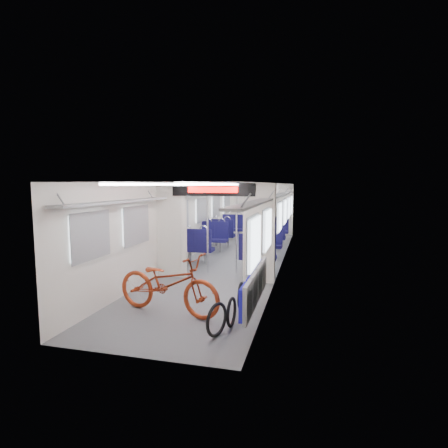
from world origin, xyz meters
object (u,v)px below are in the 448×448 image
Objects in this scene: stanchion_far_right at (254,218)px; stanchion_near_left at (208,229)px; flip_bench at (255,286)px; bike_hoop_b at (231,314)px; seat_bay_near_right at (263,245)px; seat_bay_near_left at (206,239)px; seat_bay_far_left at (228,228)px; stanchion_far_left at (237,217)px; stanchion_near_right at (236,229)px; seat_bay_far_right at (275,231)px; bicycle at (168,283)px; bike_hoop_c at (241,297)px; bike_hoop_a at (217,321)px.

stanchion_near_left is at bearing -102.44° from stanchion_far_right.
flip_bench reaches higher than bike_hoop_b.
stanchion_near_left reaches higher than seat_bay_near_right.
seat_bay_near_right is at bearing -19.65° from seat_bay_near_left.
stanchion_far_left reaches higher than seat_bay_far_left.
stanchion_near_right is (1.33, -4.64, 0.59)m from seat_bay_far_left.
bike_hoop_b is (-0.31, -0.39, -0.36)m from flip_bench.
seat_bay_far_left is 1.78m from stanchion_far_left.
stanchion_far_left is 0.63m from stanchion_far_right.
seat_bay_far_right is (-0.42, 7.49, -0.05)m from flip_bench.
bicycle is at bearing 165.50° from bike_hoop_b.
seat_bay_near_left is 1.94m from stanchion_far_right.
seat_bay_near_left is at bearing 111.12° from bike_hoop_b.
seat_bay_far_left is 0.96× the size of stanchion_near_right.
bicycle reaches higher than bike_hoop_c.
flip_bench is at bearing -54.22° from bike_hoop_c.
stanchion_far_left is (-0.64, 3.11, 0.00)m from stanchion_near_right.
seat_bay_far_right is 0.87× the size of stanchion_near_right.
seat_bay_near_left is at bearing -116.69° from stanchion_far_left.
stanchion_far_left is at bearing 102.65° from bike_hoop_c.
seat_bay_near_right reaches higher than bike_hoop_b.
flip_bench is at bearing -80.83° from stanchion_far_right.
stanchion_far_right reaches higher than seat_bay_near_left.
bicycle is 3.18m from stanchion_near_right.
bike_hoop_b is 0.21× the size of stanchion_near_right.
seat_bay_far_left is at bearing 103.84° from bike_hoop_b.
seat_bay_near_right is at bearing 63.34° from stanchion_near_right.
bike_hoop_c is at bearing -54.84° from bicycle.
stanchion_far_left reaches higher than flip_bench.
seat_bay_near_right is 0.96× the size of stanchion_far_right.
stanchion_far_left is at bearing 99.48° from bike_hoop_a.
seat_bay_far_right is 0.87× the size of stanchion_far_left.
stanchion_near_right is 1.00× the size of stanchion_far_right.
bike_hoop_b is (1.22, -0.31, -0.32)m from bicycle.
flip_bench is 0.93× the size of stanchion_near_right.
seat_bay_far_right is (1.87, -0.15, -0.02)m from seat_bay_far_left.
stanchion_far_left is (0.69, 1.38, 0.59)m from seat_bay_near_left.
bike_hoop_c is 0.22× the size of stanchion_near_left.
bike_hoop_a is at bearing -119.06° from flip_bench.
stanchion_near_left is (-1.35, 2.39, 0.93)m from bike_hoop_c.
stanchion_far_left is (-1.28, 6.49, 0.93)m from bike_hoop_b.
seat_bay_near_right is (1.11, 4.13, 0.02)m from bicycle.
stanchion_far_left is (-0.07, 6.18, 0.61)m from bicycle.
bike_hoop_a is at bearing -77.67° from seat_bay_far_left.
stanchion_far_right is at bearing 44.57° from seat_bay_near_left.
stanchion_near_right is (-0.95, 3.00, 0.57)m from flip_bench.
bike_hoop_a is 6.91m from stanchion_far_right.
stanchion_near_left is 0.74m from stanchion_near_right.
flip_bench is at bearing 60.94° from bike_hoop_a.
stanchion_far_left reaches higher than bike_hoop_b.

